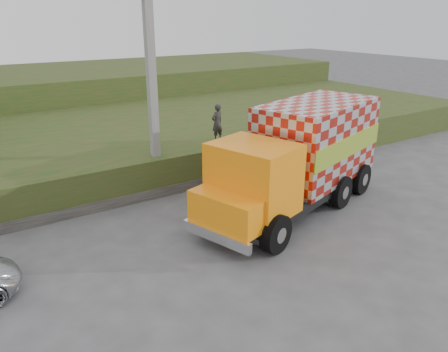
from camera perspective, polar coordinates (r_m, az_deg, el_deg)
ground at (r=14.46m, az=2.79°, el=-7.03°), size 120.00×120.00×0.00m
embankment at (r=22.52m, az=-12.22°, el=4.69°), size 40.00×12.00×1.50m
embankment_far at (r=33.65m, az=-19.94°, el=10.34°), size 40.00×12.00×3.00m
retaining_strip at (r=16.88m, az=-11.17°, el=-2.51°), size 16.00×0.50×0.40m
utility_pole at (r=16.56m, az=-9.38°, el=11.15°), size 1.20×0.30×8.00m
cargo_truck at (r=15.77m, az=9.90°, el=2.52°), size 8.68×4.92×3.69m
cow at (r=13.71m, az=-2.19°, el=-5.47°), size 0.81×1.64×1.35m
pedestrian at (r=18.78m, az=-0.90°, el=6.97°), size 0.66×0.52×1.61m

